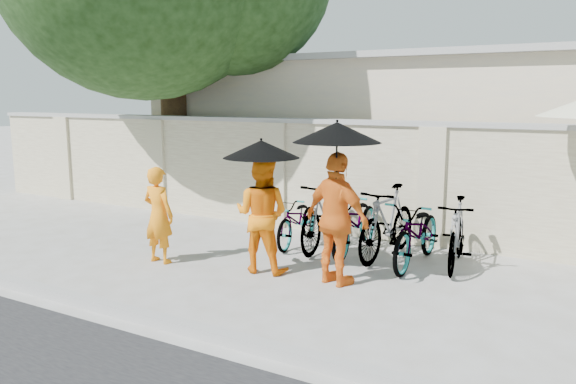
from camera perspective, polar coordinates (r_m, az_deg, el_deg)
The scene contains 15 objects.
ground at distance 7.93m, azimuth -6.48°, elevation -8.66°, with size 80.00×80.00×0.00m, color #B0B0B0.
kerb at distance 6.70m, azimuth -15.27°, elevation -11.91°, with size 40.00×0.16×0.12m, color #999997.
compound_wall at distance 10.00m, azimuth 9.03°, elevation 1.01°, with size 20.00×0.30×2.00m, color beige.
building_behind at distance 13.32m, azimuth 19.02°, elevation 5.34°, with size 14.00×6.00×3.20m, color beige.
monk_left at distance 8.64m, azimuth -13.02°, elevation -2.28°, with size 0.53×0.35×1.46m, color orange.
monk_center at distance 7.98m, azimuth -2.68°, elevation -2.29°, with size 0.81×0.63×1.66m, color orange.
parasol_center at distance 7.74m, azimuth -2.74°, elevation 4.38°, with size 1.07×1.07×0.95m.
monk_right at distance 7.42m, azimuth 4.99°, elevation -2.77°, with size 1.04×0.43×1.78m, color orange.
parasol_right at distance 7.18m, azimuth 5.00°, elevation 6.06°, with size 1.14×1.14×1.16m.
bike_0 at distance 9.49m, azimuth 0.99°, elevation -2.84°, with size 0.57×1.63×0.86m, color #999999.
bike_1 at distance 9.23m, azimuth 3.90°, elevation -2.29°, with size 0.54×1.92×1.15m, color #999999.
bike_2 at distance 9.05m, azimuth 6.96°, elevation -3.03°, with size 0.67×1.93×1.01m, color #999999.
bike_3 at distance 8.82m, azimuth 10.07°, elevation -3.04°, with size 0.53×1.88×1.13m, color #999999.
bike_4 at distance 8.53m, azimuth 13.04°, elevation -4.04°, with size 0.66×1.91×1.00m, color #999999.
bike_5 at distance 8.56m, azimuth 16.77°, elevation -4.07°, with size 0.48×1.70×1.02m, color #999999.
Camera 1 is at (4.47, -6.06, 2.49)m, focal length 35.00 mm.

